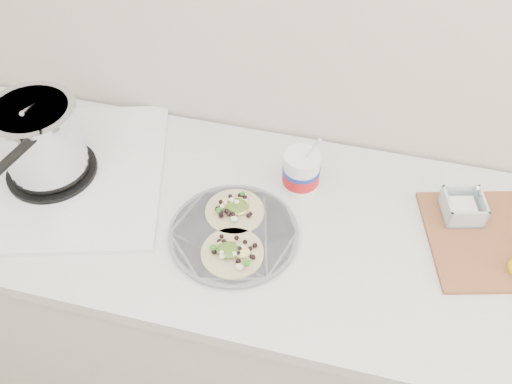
# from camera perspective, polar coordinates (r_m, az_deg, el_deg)

# --- Properties ---
(counter) EXTENTS (2.44, 0.66, 0.90)m
(counter) POSITION_cam_1_polar(r_m,az_deg,el_deg) (1.78, 3.13, -12.21)
(counter) COLOR silver
(counter) RESTS_ON ground
(stove) EXTENTS (0.70, 0.67, 0.27)m
(stove) POSITION_cam_1_polar(r_m,az_deg,el_deg) (1.55, -20.34, 3.87)
(stove) COLOR silver
(stove) RESTS_ON counter
(taco_plate) EXTENTS (0.32, 0.32, 0.04)m
(taco_plate) POSITION_cam_1_polar(r_m,az_deg,el_deg) (1.37, -2.25, -3.96)
(taco_plate) COLOR slate
(taco_plate) RESTS_ON counter
(tub) EXTENTS (0.10, 0.10, 0.22)m
(tub) POSITION_cam_1_polar(r_m,az_deg,el_deg) (1.45, 4.66, 2.26)
(tub) COLOR white
(tub) RESTS_ON counter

